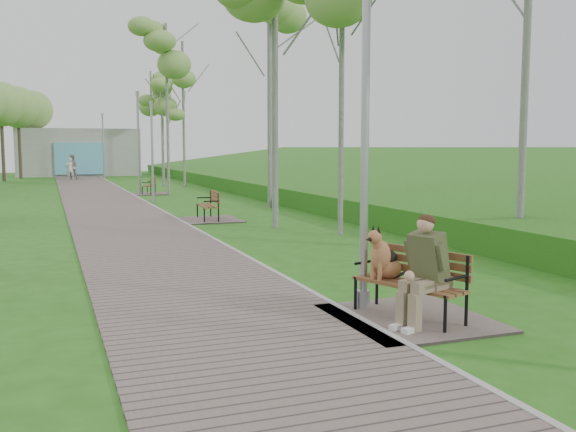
# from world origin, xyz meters

# --- Properties ---
(ground) EXTENTS (120.00, 120.00, 0.00)m
(ground) POSITION_xyz_m (0.00, 0.00, 0.00)
(ground) COLOR #265E16
(ground) RESTS_ON ground
(walkway) EXTENTS (3.50, 67.00, 0.04)m
(walkway) POSITION_xyz_m (-1.75, 21.50, 0.02)
(walkway) COLOR #6B5C57
(walkway) RESTS_ON ground
(kerb) EXTENTS (0.10, 67.00, 0.05)m
(kerb) POSITION_xyz_m (0.00, 21.50, 0.03)
(kerb) COLOR #999993
(kerb) RESTS_ON ground
(embankment) EXTENTS (14.00, 70.00, 1.60)m
(embankment) POSITION_xyz_m (12.00, 20.00, 0.00)
(embankment) COLOR #388024
(embankment) RESTS_ON ground
(building_north) EXTENTS (10.00, 5.20, 4.00)m
(building_north) POSITION_xyz_m (-1.50, 50.97, 1.99)
(building_north) COLOR #9E9E99
(building_north) RESTS_ON ground
(bench_main) EXTENTS (2.05, 2.28, 1.79)m
(bench_main) POSITION_xyz_m (0.60, 0.22, 0.51)
(bench_main) COLOR #6B5C57
(bench_main) RESTS_ON ground
(bench_second) EXTENTS (1.99, 2.21, 1.22)m
(bench_second) POSITION_xyz_m (0.91, 13.46, 0.23)
(bench_second) COLOR #6B5C57
(bench_second) RESTS_ON ground
(bench_third) EXTENTS (1.79, 1.99, 1.10)m
(bench_third) POSITION_xyz_m (0.87, 26.34, 0.20)
(bench_third) COLOR #6B5C57
(bench_third) RESTS_ON ground
(lamp_post_near) EXTENTS (0.20, 0.20, 5.27)m
(lamp_post_near) POSITION_xyz_m (0.30, 0.99, 2.46)
(lamp_post_near) COLOR #9EA0A5
(lamp_post_near) RESTS_ON ground
(lamp_post_second) EXTENTS (0.17, 0.17, 4.47)m
(lamp_post_second) POSITION_xyz_m (0.30, 21.20, 2.09)
(lamp_post_second) COLOR #9EA0A5
(lamp_post_second) RESTS_ON ground
(lamp_post_third) EXTENTS (0.20, 0.20, 5.29)m
(lamp_post_third) POSITION_xyz_m (0.39, 26.36, 2.47)
(lamp_post_third) COLOR #9EA0A5
(lamp_post_third) RESTS_ON ground
(lamp_post_far) EXTENTS (0.20, 0.20, 5.07)m
(lamp_post_far) POSITION_xyz_m (0.09, 44.50, 2.37)
(lamp_post_far) COLOR #9EA0A5
(lamp_post_far) RESTS_ON ground
(pedestrian_near) EXTENTS (0.66, 0.49, 1.67)m
(pedestrian_near) POSITION_xyz_m (-2.46, 43.32, 0.84)
(pedestrian_near) COLOR silver
(pedestrian_near) RESTS_ON ground
(pedestrian_far) EXTENTS (0.95, 0.76, 1.91)m
(pedestrian_far) POSITION_xyz_m (-2.32, 43.58, 0.95)
(pedestrian_far) COLOR gray
(pedestrian_far) RESTS_ON ground
(birch_mid_b) EXTENTS (2.83, 2.83, 9.75)m
(birch_mid_b) POSITION_xyz_m (4.33, 17.00, 7.66)
(birch_mid_b) COLOR silver
(birch_mid_b) RESTS_ON ground
(birch_mid_c) EXTENTS (2.53, 2.53, 8.90)m
(birch_mid_c) POSITION_xyz_m (1.69, 25.14, 6.99)
(birch_mid_c) COLOR silver
(birch_mid_c) RESTS_ON ground
(birch_far_b) EXTENTS (2.30, 2.30, 6.92)m
(birch_far_b) POSITION_xyz_m (2.64, 32.30, 5.43)
(birch_far_b) COLOR silver
(birch_far_b) RESTS_ON ground
(birch_far_c) EXTENTS (2.39, 2.39, 9.21)m
(birch_far_c) POSITION_xyz_m (3.90, 32.01, 7.23)
(birch_far_c) COLOR silver
(birch_far_c) RESTS_ON ground
(birch_distant_b) EXTENTS (2.77, 2.77, 8.91)m
(birch_distant_b) POSITION_xyz_m (4.03, 45.69, 7.00)
(birch_distant_b) COLOR silver
(birch_distant_b) RESTS_ON ground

